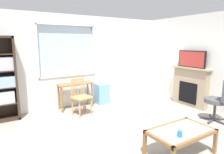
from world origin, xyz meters
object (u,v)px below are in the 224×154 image
(office_chair, at_px, (220,98))
(sippy_cup, at_px, (180,134))
(tv, at_px, (192,59))
(desk_under_window, at_px, (75,88))
(wooden_chair, at_px, (81,96))
(fireplace, at_px, (190,87))
(plastic_drawer_unit, at_px, (101,93))
(coffee_table, at_px, (181,133))

(office_chair, bearing_deg, sippy_cup, -164.55)
(tv, relative_size, sippy_cup, 9.14)
(desk_under_window, distance_m, office_chair, 3.52)
(wooden_chair, xyz_separation_m, office_chair, (2.46, -2.06, 0.09))
(office_chair, bearing_deg, fireplace, 68.18)
(plastic_drawer_unit, bearing_deg, coffee_table, -94.21)
(wooden_chair, bearing_deg, sippy_cup, -79.78)
(fireplace, relative_size, office_chair, 1.13)
(wooden_chair, height_order, office_chair, office_chair)
(desk_under_window, distance_m, sippy_cup, 3.16)
(plastic_drawer_unit, height_order, fireplace, fireplace)
(sippy_cup, bearing_deg, plastic_drawer_unit, 82.50)
(plastic_drawer_unit, bearing_deg, office_chair, -59.10)
(wooden_chair, distance_m, tv, 3.16)
(desk_under_window, height_order, tv, tv)
(desk_under_window, relative_size, tv, 1.15)
(plastic_drawer_unit, xyz_separation_m, fireplace, (2.01, -1.53, 0.26))
(coffee_table, relative_size, sippy_cup, 11.61)
(wooden_chair, xyz_separation_m, coffee_table, (0.67, -2.48, -0.11))
(desk_under_window, xyz_separation_m, office_chair, (2.40, -2.58, -0.02))
(tv, height_order, office_chair, tv)
(wooden_chair, relative_size, tv, 1.09)
(wooden_chair, distance_m, sippy_cup, 2.65)
(tv, bearing_deg, office_chair, -111.00)
(fireplace, height_order, tv, tv)
(coffee_table, bearing_deg, tv, 34.31)
(sippy_cup, bearing_deg, desk_under_window, 97.45)
(office_chair, height_order, sippy_cup, office_chair)
(desk_under_window, xyz_separation_m, fireplace, (2.84, -1.48, -0.02))
(fireplace, bearing_deg, desk_under_window, 152.50)
(office_chair, relative_size, coffee_table, 0.96)
(wooden_chair, relative_size, office_chair, 0.90)
(wooden_chair, relative_size, coffee_table, 0.86)
(tv, bearing_deg, desk_under_window, 152.35)
(office_chair, height_order, coffee_table, office_chair)
(wooden_chair, bearing_deg, plastic_drawer_unit, 32.41)
(tv, bearing_deg, plastic_drawer_unit, 142.53)
(plastic_drawer_unit, bearing_deg, desk_under_window, -176.54)
(fireplace, bearing_deg, plastic_drawer_unit, 142.78)
(desk_under_window, height_order, sippy_cup, desk_under_window)
(desk_under_window, height_order, wooden_chair, wooden_chair)
(wooden_chair, relative_size, plastic_drawer_unit, 1.53)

